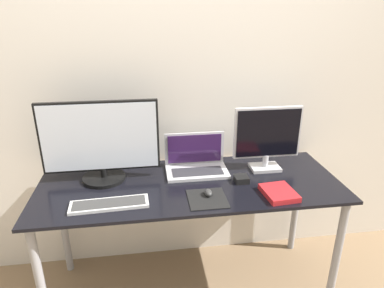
# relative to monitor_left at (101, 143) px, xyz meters

# --- Properties ---
(wall_back) EXTENTS (7.00, 0.05, 2.50)m
(wall_back) POSITION_rel_monitor_left_xyz_m (0.49, 0.28, 0.27)
(wall_back) COLOR silver
(wall_back) RESTS_ON ground_plane
(desk) EXTENTS (1.70, 0.65, 0.75)m
(desk) POSITION_rel_monitor_left_xyz_m (0.49, -0.11, -0.32)
(desk) COLOR black
(desk) RESTS_ON ground_plane
(monitor_left) EXTENTS (0.65, 0.24, 0.46)m
(monitor_left) POSITION_rel_monitor_left_xyz_m (0.00, 0.00, 0.00)
(monitor_left) COLOR black
(monitor_left) RESTS_ON desk
(monitor_right) EXTENTS (0.40, 0.12, 0.39)m
(monitor_right) POSITION_rel_monitor_left_xyz_m (0.96, 0.00, -0.02)
(monitor_right) COLOR silver
(monitor_right) RESTS_ON desk
(laptop) EXTENTS (0.37, 0.22, 0.22)m
(laptop) POSITION_rel_monitor_left_xyz_m (0.54, 0.04, -0.17)
(laptop) COLOR silver
(laptop) RESTS_ON desk
(keyboard) EXTENTS (0.39, 0.13, 0.02)m
(keyboard) POSITION_rel_monitor_left_xyz_m (0.05, -0.30, -0.22)
(keyboard) COLOR silver
(keyboard) RESTS_ON desk
(mousepad) EXTENTS (0.20, 0.21, 0.00)m
(mousepad) POSITION_rel_monitor_left_xyz_m (0.55, -0.30, -0.23)
(mousepad) COLOR black
(mousepad) RESTS_ON desk
(mouse) EXTENTS (0.04, 0.06, 0.03)m
(mouse) POSITION_rel_monitor_left_xyz_m (0.56, -0.27, -0.21)
(mouse) COLOR #333333
(mouse) RESTS_ON mousepad
(book) EXTENTS (0.17, 0.20, 0.03)m
(book) POSITION_rel_monitor_left_xyz_m (0.93, -0.32, -0.21)
(book) COLOR red
(book) RESTS_ON desk
(power_brick) EXTENTS (0.08, 0.08, 0.04)m
(power_brick) POSITION_rel_monitor_left_xyz_m (0.77, -0.14, -0.21)
(power_brick) COLOR black
(power_brick) RESTS_ON desk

